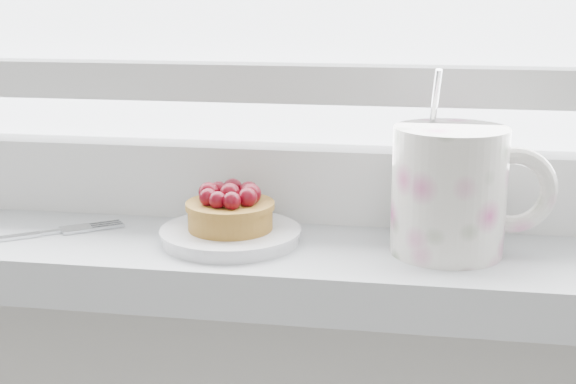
% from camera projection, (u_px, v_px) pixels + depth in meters
% --- Properties ---
extents(saucer, '(0.12, 0.12, 0.01)m').
position_uv_depth(saucer, '(231.00, 235.00, 0.70)').
color(saucer, white).
rests_on(saucer, windowsill).
extents(raspberry_tart, '(0.08, 0.08, 0.04)m').
position_uv_depth(raspberry_tart, '(230.00, 209.00, 0.70)').
color(raspberry_tart, brown).
rests_on(raspberry_tart, saucer).
extents(floral_mug, '(0.14, 0.10, 0.15)m').
position_uv_depth(floral_mug, '(453.00, 188.00, 0.66)').
color(floral_mug, silver).
rests_on(floral_mug, windowsill).
extents(fork, '(0.15, 0.12, 0.00)m').
position_uv_depth(fork, '(23.00, 236.00, 0.72)').
color(fork, silver).
rests_on(fork, windowsill).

